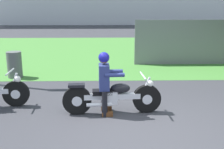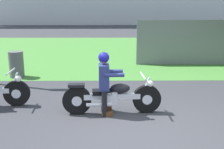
% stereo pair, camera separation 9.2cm
% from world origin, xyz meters
% --- Properties ---
extents(ground, '(120.00, 120.00, 0.00)m').
position_xyz_m(ground, '(0.00, 0.00, 0.00)').
color(ground, '#38383D').
extents(grass_verge, '(60.00, 12.00, 0.01)m').
position_xyz_m(grass_verge, '(0.00, 9.87, 0.00)').
color(grass_verge, '#478438').
rests_on(grass_verge, ground).
extents(motorcycle_lead, '(2.21, 0.66, 0.88)m').
position_xyz_m(motorcycle_lead, '(-0.49, 1.11, 0.39)').
color(motorcycle_lead, black).
rests_on(motorcycle_lead, ground).
extents(rider_lead, '(0.56, 0.48, 1.40)m').
position_xyz_m(rider_lead, '(-0.66, 1.10, 0.82)').
color(rider_lead, black).
rests_on(rider_lead, ground).
extents(trash_can, '(0.49, 0.49, 0.87)m').
position_xyz_m(trash_can, '(-3.68, 4.39, 0.44)').
color(trash_can, '#595E5B').
rests_on(trash_can, ground).
extents(fence_segment, '(7.00, 0.06, 1.80)m').
position_xyz_m(fence_segment, '(4.04, 6.38, 0.90)').
color(fence_segment, slate).
rests_on(fence_segment, ground).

